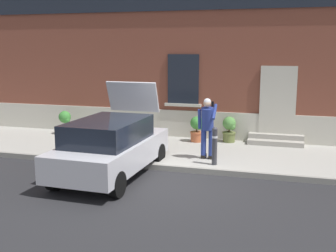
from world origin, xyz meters
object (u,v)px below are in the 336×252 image
Objects in this scene: hatchback_car_silver at (111,146)px; planter_terracotta at (197,128)px; planter_cream at (65,122)px; planter_olive at (229,129)px; bollard_near_person at (215,144)px; person_on_phone at (207,124)px; planter_charcoal at (130,124)px.

hatchback_car_silver is 4.79× the size of planter_terracotta.
hatchback_car_silver reaches higher than planter_cream.
planter_terracotta is 1.08m from planter_olive.
hatchback_car_silver reaches higher than bollard_near_person.
planter_cream is at bearing -176.30° from planter_olive.
planter_olive is (2.45, 4.16, -0.19)m from hatchback_car_silver.
person_on_phone reaches higher than planter_charcoal.
person_on_phone is at bearing -97.36° from planter_olive.
person_on_phone is 3.89m from planter_charcoal.
bollard_near_person is 4.41m from planter_charcoal.
person_on_phone is at bearing 120.05° from bollard_near_person.
planter_charcoal is 2.44m from planter_terracotta.
planter_olive is (5.93, 0.38, 0.00)m from planter_cream.
person_on_phone is at bearing -70.46° from planter_terracotta.
bollard_near_person reaches higher than planter_terracotta.
planter_olive is (-0.00, 2.89, -0.11)m from bollard_near_person.
planter_charcoal is at bearing 4.37° from planter_cream.
person_on_phone is at bearing -34.12° from planter_charcoal.
planter_olive is at bearing 3.70° from planter_cream.
planter_terracotta is at bearing 111.80° from bollard_near_person.
hatchback_car_silver is at bearing -152.51° from bollard_near_person.
planter_charcoal is at bearing 178.68° from planter_terracotta.
bollard_near_person is at bearing -22.87° from planter_cream.
planter_charcoal is at bearing 104.77° from hatchback_car_silver.
hatchback_car_silver is 3.94× the size of bollard_near_person.
person_on_phone is (2.14, 1.80, 0.35)m from hatchback_car_silver.
planter_olive is (0.30, 2.36, -0.54)m from person_on_phone.
planter_cream is at bearing -175.63° from planter_charcoal.
bollard_near_person is 0.75m from person_on_phone.
planter_terracotta is (-1.05, 2.63, -0.11)m from bollard_near_person.
hatchback_car_silver is 2.76m from bollard_near_person.
planter_cream is at bearing -178.47° from planter_terracotta.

